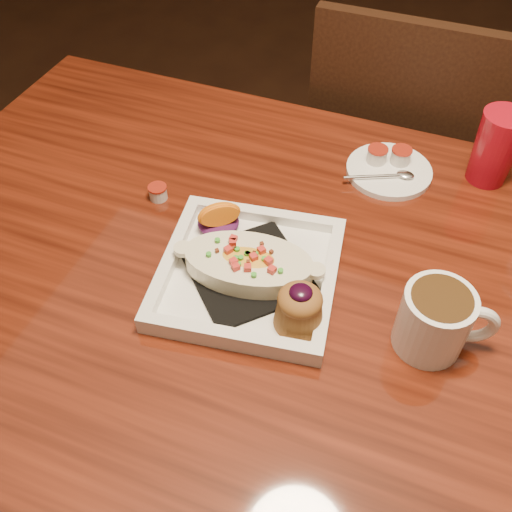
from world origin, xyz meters
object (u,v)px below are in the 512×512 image
(plate, at_px, (254,273))
(coffee_mug, at_px, (437,319))
(table, at_px, (330,339))
(red_tumbler, at_px, (496,148))
(saucer, at_px, (388,168))
(chair_far, at_px, (397,170))

(plate, bearing_deg, coffee_mug, -10.63)
(table, distance_m, red_tumbler, 0.42)
(table, height_order, saucer, saucer)
(coffee_mug, height_order, red_tumbler, red_tumbler)
(table, bearing_deg, chair_far, 90.00)
(red_tumbler, bearing_deg, saucer, -163.84)
(table, distance_m, chair_far, 0.65)
(red_tumbler, bearing_deg, chair_far, 121.05)
(table, height_order, plate, plate)
(chair_far, bearing_deg, red_tumbler, 121.05)
(chair_far, relative_size, saucer, 6.25)
(coffee_mug, bearing_deg, saucer, 96.66)
(plate, distance_m, saucer, 0.34)
(plate, xyz_separation_m, red_tumbler, (0.29, 0.37, 0.04))
(table, relative_size, coffee_mug, 11.71)
(table, xyz_separation_m, chair_far, (-0.00, 0.63, -0.15))
(saucer, height_order, red_tumbler, red_tumbler)
(chair_far, xyz_separation_m, plate, (-0.12, -0.64, 0.27))
(table, height_order, red_tumbler, red_tumbler)
(plate, xyz_separation_m, coffee_mug, (0.25, -0.01, 0.03))
(table, height_order, coffee_mug, coffee_mug)
(table, height_order, chair_far, chair_far)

